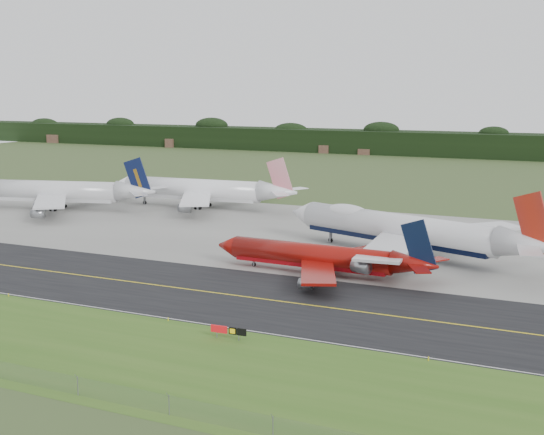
{
  "coord_description": "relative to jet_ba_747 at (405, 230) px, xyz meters",
  "views": [
    {
      "loc": [
        59.64,
        -110.76,
        33.66
      ],
      "look_at": [
        -3.26,
        22.0,
        8.67
      ],
      "focal_mm": 50.0,
      "sensor_mm": 36.0,
      "label": 1
    }
  ],
  "objects": [
    {
      "name": "jet_navy_gold",
      "position": [
        -105.12,
        17.03,
        -0.45
      ],
      "size": [
        58.42,
        49.89,
        15.25
      ],
      "color": "silver",
      "rests_on": "ground"
    },
    {
      "name": "taxiway_sign",
      "position": [
        -7.49,
        -61.26,
        -4.21
      ],
      "size": [
        5.32,
        0.43,
        1.77
      ],
      "color": "slate",
      "rests_on": "ground"
    },
    {
      "name": "jet_red_737",
      "position": [
        -9.34,
        -21.8,
        -2.19
      ],
      "size": [
        43.7,
        35.68,
        11.81
      ],
      "color": "maroon",
      "rests_on": "ground"
    },
    {
      "name": "grass_verge",
      "position": [
        -19.43,
        -72.26,
        -5.45
      ],
      "size": [
        400.0,
        30.0,
        0.01
      ],
      "primitive_type": "cube",
      "color": "#355E1B",
      "rests_on": "ground"
    },
    {
      "name": "apron",
      "position": [
        -19.43,
        13.74,
        -5.45
      ],
      "size": [
        400.0,
        78.0,
        0.01
      ],
      "primitive_type": "cube",
      "color": "gray",
      "rests_on": "ground"
    },
    {
      "name": "taxiway_centreline",
      "position": [
        -19.43,
        -41.26,
        -5.43
      ],
      "size": [
        400.0,
        0.4,
        0.0
      ],
      "primitive_type": "cube",
      "color": "yellow",
      "rests_on": "taxiway"
    },
    {
      "name": "jet_star_tail",
      "position": [
        -69.54,
        36.93,
        -0.33
      ],
      "size": [
        58.26,
        48.69,
        15.37
      ],
      "color": "white",
      "rests_on": "ground"
    },
    {
      "name": "perimeter_fence",
      "position": [
        -19.43,
        -85.26,
        -4.36
      ],
      "size": [
        320.0,
        0.1,
        320.0
      ],
      "color": "slate",
      "rests_on": "ground"
    },
    {
      "name": "jet_ba_747",
      "position": [
        0.0,
        0.0,
        0.0
      ],
      "size": [
        61.9,
        49.88,
        16.03
      ],
      "color": "silver",
      "rests_on": "ground"
    },
    {
      "name": "taxiway",
      "position": [
        -19.43,
        -41.26,
        -5.45
      ],
      "size": [
        400.0,
        32.0,
        0.02
      ],
      "primitive_type": "cube",
      "color": "black",
      "rests_on": "ground"
    },
    {
      "name": "edge_marker_center",
      "position": [
        -19.46,
        -57.76,
        -5.21
      ],
      "size": [
        0.16,
        0.16,
        0.5
      ],
      "primitive_type": "cylinder",
      "color": "yellow",
      "rests_on": "ground"
    },
    {
      "name": "ground",
      "position": [
        -19.43,
        -37.26,
        -5.46
      ],
      "size": [
        600.0,
        600.0,
        0.0
      ],
      "primitive_type": "plane",
      "color": "#32431F",
      "rests_on": "ground"
    },
    {
      "name": "edge_marker_right",
      "position": [
        19.19,
        -57.76,
        -5.21
      ],
      "size": [
        0.16,
        0.16,
        0.5
      ],
      "primitive_type": "cylinder",
      "color": "yellow",
      "rests_on": "ground"
    },
    {
      "name": "taxiway_edge_line",
      "position": [
        -19.43,
        -56.76,
        -5.43
      ],
      "size": [
        400.0,
        0.25,
        0.0
      ],
      "primitive_type": "cube",
      "color": "silver",
      "rests_on": "taxiway"
    },
    {
      "name": "horizon_treeline",
      "position": [
        -19.43,
        236.5,
        0.01
      ],
      "size": [
        700.0,
        25.0,
        12.0
      ],
      "color": "black",
      "rests_on": "ground"
    },
    {
      "name": "edge_marker_left",
      "position": [
        -50.51,
        -57.76,
        -5.21
      ],
      "size": [
        0.16,
        0.16,
        0.5
      ],
      "primitive_type": "cylinder",
      "color": "yellow",
      "rests_on": "ground"
    }
  ]
}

